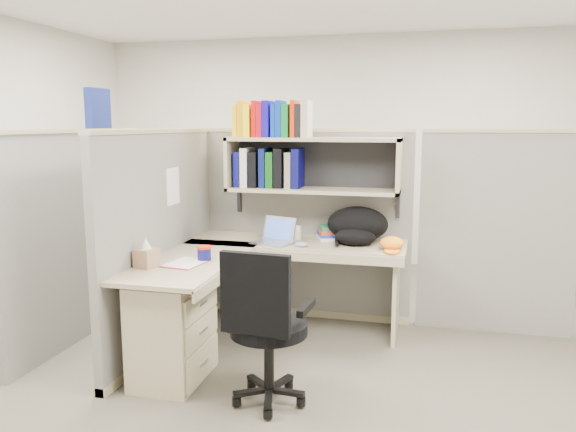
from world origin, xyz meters
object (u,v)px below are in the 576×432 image
(snack_canister, at_px, (204,253))
(task_chair, at_px, (266,351))
(backpack, at_px, (357,225))
(laptop, at_px, (272,231))
(desk, at_px, (210,305))

(snack_canister, bearing_deg, task_chair, -41.98)
(backpack, height_order, task_chair, backpack)
(snack_canister, bearing_deg, backpack, 40.55)
(laptop, relative_size, task_chair, 0.31)
(backpack, distance_m, snack_canister, 1.26)
(task_chair, bearing_deg, snack_canister, 138.02)
(backpack, bearing_deg, task_chair, -97.31)
(laptop, relative_size, backpack, 0.61)
(snack_canister, relative_size, task_chair, 0.10)
(desk, distance_m, snack_canister, 0.36)
(laptop, relative_size, snack_canister, 2.97)
(snack_canister, bearing_deg, laptop, 63.59)
(laptop, xyz_separation_m, task_chair, (0.30, -1.17, -0.49))
(desk, height_order, snack_canister, snack_canister)
(desk, bearing_deg, snack_canister, 128.58)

